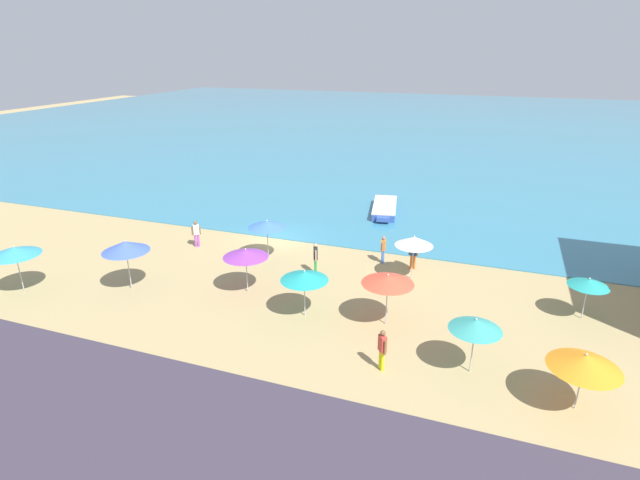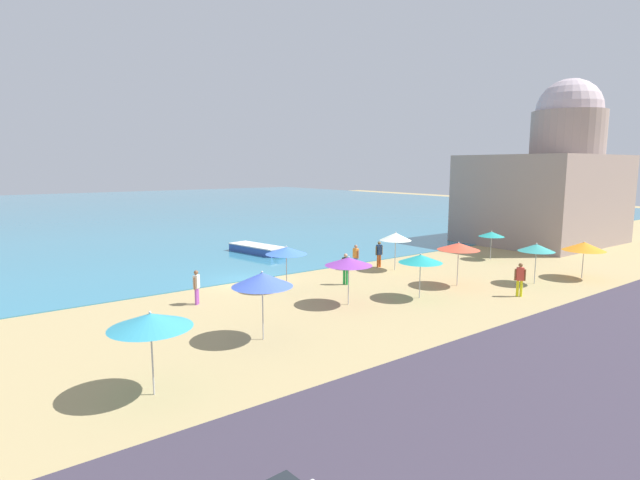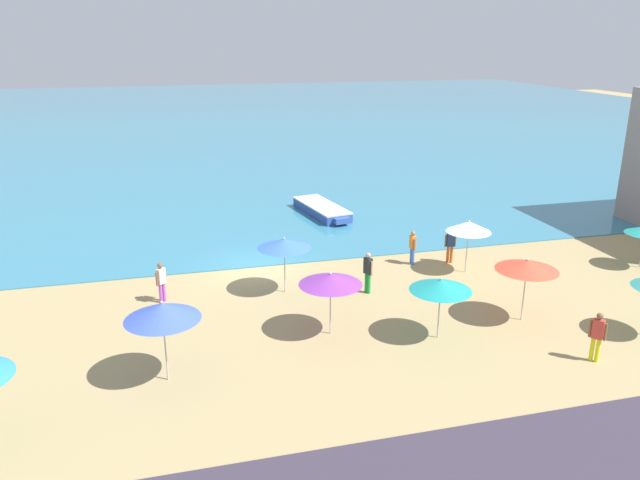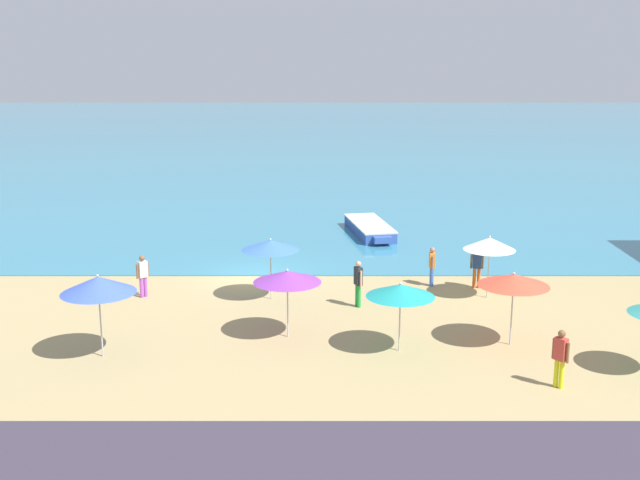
# 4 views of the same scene
# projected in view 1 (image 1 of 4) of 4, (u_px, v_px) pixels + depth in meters

# --- Properties ---
(ground_plane) EXTENTS (160.00, 160.00, 0.00)m
(ground_plane) POSITION_uv_depth(u_px,v_px,m) (279.00, 239.00, 33.07)
(ground_plane) COLOR tan
(sea) EXTENTS (150.00, 110.00, 0.05)m
(sea) POSITION_uv_depth(u_px,v_px,m) (417.00, 124.00, 81.26)
(sea) COLOR teal
(sea) RESTS_ON ground_plane
(coastal_road) EXTENTS (80.00, 8.00, 0.06)m
(coastal_road) POSITION_uv_depth(u_px,v_px,m) (66.00, 415.00, 17.28)
(coastal_road) COLOR #393240
(coastal_road) RESTS_ON ground_plane
(beach_umbrella_0) EXTENTS (1.82, 1.82, 2.10)m
(beach_umbrella_0) POSITION_uv_depth(u_px,v_px,m) (589.00, 283.00, 22.80)
(beach_umbrella_0) COLOR #B2B2B7
(beach_umbrella_0) RESTS_ON ground_plane
(beach_umbrella_1) EXTENTS (2.37, 2.37, 2.53)m
(beach_umbrella_1) POSITION_uv_depth(u_px,v_px,m) (388.00, 280.00, 22.17)
(beach_umbrella_1) COLOR #B2B2B7
(beach_umbrella_1) RESTS_ON ground_plane
(beach_umbrella_2) EXTENTS (2.25, 2.25, 2.35)m
(beach_umbrella_2) POSITION_uv_depth(u_px,v_px,m) (304.00, 276.00, 22.96)
(beach_umbrella_2) COLOR #B2B2B7
(beach_umbrella_2) RESTS_ON ground_plane
(beach_umbrella_3) EXTENTS (2.39, 2.39, 2.75)m
(beach_umbrella_3) POSITION_uv_depth(u_px,v_px,m) (125.00, 246.00, 25.43)
(beach_umbrella_3) COLOR #B2B2B7
(beach_umbrella_3) RESTS_ON ground_plane
(beach_umbrella_4) EXTENTS (2.27, 2.27, 2.47)m
(beach_umbrella_4) POSITION_uv_depth(u_px,v_px,m) (267.00, 224.00, 29.21)
(beach_umbrella_4) COLOR #B2B2B7
(beach_umbrella_4) RESTS_ON ground_plane
(beach_umbrella_6) EXTENTS (2.45, 2.45, 2.29)m
(beach_umbrella_6) POSITION_uv_depth(u_px,v_px,m) (585.00, 362.00, 16.91)
(beach_umbrella_6) COLOR #B2B2B7
(beach_umbrella_6) RESTS_ON ground_plane
(beach_umbrella_7) EXTENTS (2.03, 2.03, 2.40)m
(beach_umbrella_7) POSITION_uv_depth(u_px,v_px,m) (476.00, 325.00, 18.86)
(beach_umbrella_7) COLOR #B2B2B7
(beach_umbrella_7) RESTS_ON ground_plane
(beach_umbrella_8) EXTENTS (2.06, 2.06, 2.53)m
(beach_umbrella_8) POSITION_uv_depth(u_px,v_px,m) (414.00, 241.00, 26.65)
(beach_umbrella_8) COLOR #B2B2B7
(beach_umbrella_8) RESTS_ON ground_plane
(beach_umbrella_9) EXTENTS (2.32, 2.32, 2.43)m
(beach_umbrella_9) POSITION_uv_depth(u_px,v_px,m) (246.00, 253.00, 25.23)
(beach_umbrella_9) COLOR #B2B2B7
(beach_umbrella_9) RESTS_ON ground_plane
(beach_umbrella_10) EXTENTS (2.44, 2.44, 2.58)m
(beach_umbrella_10) POSITION_uv_depth(u_px,v_px,m) (15.00, 251.00, 25.16)
(beach_umbrella_10) COLOR #B2B2B7
(beach_umbrella_10) RESTS_ON ground_plane
(bather_0) EXTENTS (0.57, 0.27, 1.76)m
(bather_0) POSITION_uv_depth(u_px,v_px,m) (413.00, 253.00, 28.30)
(bather_0) COLOR #D65D1F
(bather_0) RESTS_ON ground_plane
(bather_1) EXTENTS (0.40, 0.46, 1.78)m
(bather_1) POSITION_uv_depth(u_px,v_px,m) (382.00, 348.00, 19.39)
(bather_1) COLOR yellow
(bather_1) RESTS_ON ground_plane
(bather_2) EXTENTS (0.34, 0.53, 1.82)m
(bather_2) POSITION_uv_depth(u_px,v_px,m) (316.00, 257.00, 27.70)
(bather_2) COLOR green
(bather_2) RESTS_ON ground_plane
(bather_3) EXTENTS (0.22, 0.57, 1.66)m
(bather_3) POSITION_uv_depth(u_px,v_px,m) (383.00, 248.00, 29.16)
(bather_3) COLOR #406DC6
(bather_3) RESTS_ON ground_plane
(bather_4) EXTENTS (0.43, 0.43, 1.72)m
(bather_4) POSITION_uv_depth(u_px,v_px,m) (196.00, 232.00, 31.49)
(bather_4) COLOR #A64BB6
(bather_4) RESTS_ON ground_plane
(skiff_nearshore) EXTENTS (2.60, 5.58, 0.61)m
(skiff_nearshore) POSITION_uv_depth(u_px,v_px,m) (385.00, 208.00, 38.12)
(skiff_nearshore) COLOR #3454A3
(skiff_nearshore) RESTS_ON sea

